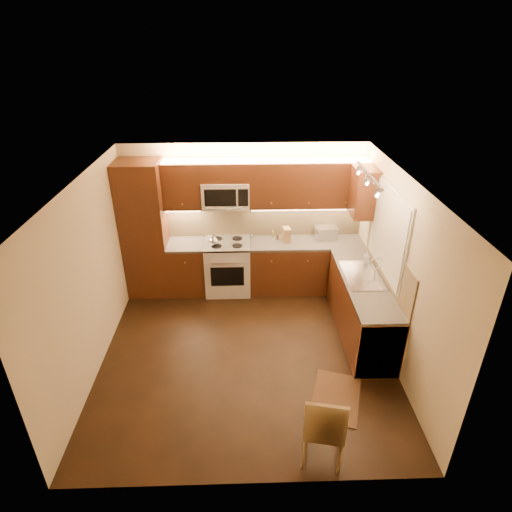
{
  "coord_description": "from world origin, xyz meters",
  "views": [
    {
      "loc": [
        -0.01,
        -4.7,
        4.03
      ],
      "look_at": [
        0.15,
        0.55,
        1.25
      ],
      "focal_mm": 29.68,
      "sensor_mm": 36.0,
      "label": 1
    }
  ],
  "objects_px": {
    "knife_block": "(286,234)",
    "dining_chair": "(324,424)",
    "kettle": "(213,240)",
    "stove": "(228,266)",
    "toaster_oven": "(326,232)",
    "soap_bottle": "(366,257)",
    "sink": "(363,271)",
    "microwave": "(226,194)"
  },
  "relations": [
    {
      "from": "toaster_oven",
      "to": "kettle",
      "type": "bearing_deg",
      "value": -179.88
    },
    {
      "from": "toaster_oven",
      "to": "dining_chair",
      "type": "xyz_separation_m",
      "value": [
        -0.6,
        -3.54,
        -0.54
      ]
    },
    {
      "from": "sink",
      "to": "kettle",
      "type": "bearing_deg",
      "value": 155.24
    },
    {
      "from": "sink",
      "to": "kettle",
      "type": "height_order",
      "value": "kettle"
    },
    {
      "from": "kettle",
      "to": "dining_chair",
      "type": "height_order",
      "value": "kettle"
    },
    {
      "from": "soap_bottle",
      "to": "toaster_oven",
      "type": "bearing_deg",
      "value": 131.84
    },
    {
      "from": "knife_block",
      "to": "toaster_oven",
      "type": "bearing_deg",
      "value": -2.01
    },
    {
      "from": "sink",
      "to": "toaster_oven",
      "type": "relative_size",
      "value": 2.4
    },
    {
      "from": "toaster_oven",
      "to": "soap_bottle",
      "type": "xyz_separation_m",
      "value": [
        0.47,
        -0.89,
        -0.02
      ]
    },
    {
      "from": "stove",
      "to": "microwave",
      "type": "bearing_deg",
      "value": 90.0
    },
    {
      "from": "microwave",
      "to": "dining_chair",
      "type": "height_order",
      "value": "microwave"
    },
    {
      "from": "sink",
      "to": "soap_bottle",
      "type": "bearing_deg",
      "value": 68.63
    },
    {
      "from": "stove",
      "to": "knife_block",
      "type": "relative_size",
      "value": 3.79
    },
    {
      "from": "microwave",
      "to": "knife_block",
      "type": "distance_m",
      "value": 1.22
    },
    {
      "from": "kettle",
      "to": "sink",
      "type": "bearing_deg",
      "value": -10.68
    },
    {
      "from": "microwave",
      "to": "soap_bottle",
      "type": "height_order",
      "value": "microwave"
    },
    {
      "from": "kettle",
      "to": "soap_bottle",
      "type": "relative_size",
      "value": 1.11
    },
    {
      "from": "stove",
      "to": "toaster_oven",
      "type": "relative_size",
      "value": 2.57
    },
    {
      "from": "microwave",
      "to": "soap_bottle",
      "type": "distance_m",
      "value": 2.43
    },
    {
      "from": "stove",
      "to": "sink",
      "type": "relative_size",
      "value": 1.07
    },
    {
      "from": "kettle",
      "to": "knife_block",
      "type": "distance_m",
      "value": 1.23
    },
    {
      "from": "toaster_oven",
      "to": "microwave",
      "type": "bearing_deg",
      "value": 173.11
    },
    {
      "from": "stove",
      "to": "microwave",
      "type": "distance_m",
      "value": 1.27
    },
    {
      "from": "soap_bottle",
      "to": "stove",
      "type": "bearing_deg",
      "value": 175.28
    },
    {
      "from": "kettle",
      "to": "stove",
      "type": "bearing_deg",
      "value": 39.39
    },
    {
      "from": "kettle",
      "to": "soap_bottle",
      "type": "xyz_separation_m",
      "value": [
        2.37,
        -0.63,
        -0.03
      ]
    },
    {
      "from": "toaster_oven",
      "to": "knife_block",
      "type": "relative_size",
      "value": 1.48
    },
    {
      "from": "stove",
      "to": "dining_chair",
      "type": "height_order",
      "value": "dining_chair"
    },
    {
      "from": "stove",
      "to": "dining_chair",
      "type": "xyz_separation_m",
      "value": [
        1.08,
        -3.38,
        0.01
      ]
    },
    {
      "from": "knife_block",
      "to": "dining_chair",
      "type": "relative_size",
      "value": 0.26
    },
    {
      "from": "stove",
      "to": "kettle",
      "type": "bearing_deg",
      "value": -154.69
    },
    {
      "from": "stove",
      "to": "kettle",
      "type": "relative_size",
      "value": 4.79
    },
    {
      "from": "knife_block",
      "to": "soap_bottle",
      "type": "height_order",
      "value": "knife_block"
    },
    {
      "from": "kettle",
      "to": "toaster_oven",
      "type": "relative_size",
      "value": 0.54
    },
    {
      "from": "microwave",
      "to": "knife_block",
      "type": "height_order",
      "value": "microwave"
    },
    {
      "from": "stove",
      "to": "soap_bottle",
      "type": "relative_size",
      "value": 5.32
    },
    {
      "from": "sink",
      "to": "toaster_oven",
      "type": "distance_m",
      "value": 1.33
    },
    {
      "from": "dining_chair",
      "to": "kettle",
      "type": "bearing_deg",
      "value": 122.85
    },
    {
      "from": "sink",
      "to": "toaster_oven",
      "type": "xyz_separation_m",
      "value": [
        -0.32,
        1.29,
        0.03
      ]
    },
    {
      "from": "kettle",
      "to": "dining_chair",
      "type": "distance_m",
      "value": 3.56
    },
    {
      "from": "microwave",
      "to": "toaster_oven",
      "type": "bearing_deg",
      "value": 0.92
    },
    {
      "from": "stove",
      "to": "toaster_oven",
      "type": "bearing_deg",
      "value": 5.5
    }
  ]
}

